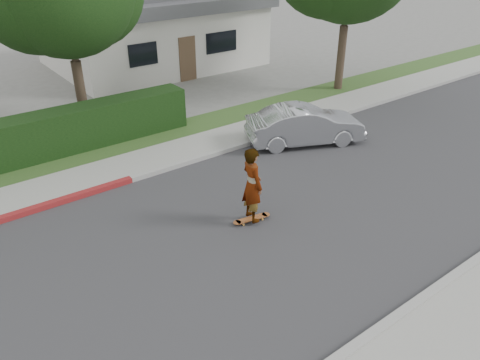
{
  "coord_description": "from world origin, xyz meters",
  "views": [
    {
      "loc": [
        -3.72,
        -7.58,
        6.68
      ],
      "look_at": [
        2.55,
        0.77,
        1.0
      ],
      "focal_mm": 35.0,
      "sensor_mm": 36.0,
      "label": 1
    }
  ],
  "objects": [
    {
      "name": "car_silver",
      "position": [
        7.09,
        3.08,
        0.66
      ],
      "size": [
        4.24,
        2.91,
        1.32
      ],
      "primitive_type": "imported",
      "rotation": [
        0.0,
        0.0,
        1.15
      ],
      "color": "#B7B9BE",
      "rests_on": "ground"
    },
    {
      "name": "sidewalk_far",
      "position": [
        0.0,
        5.0,
        0.06
      ],
      "size": [
        60.0,
        1.6,
        0.12
      ],
      "primitive_type": "cube",
      "color": "gray",
      "rests_on": "ground"
    },
    {
      "name": "skateboarder",
      "position": [
        2.55,
        0.27,
        1.09
      ],
      "size": [
        0.56,
        0.77,
        1.96
      ],
      "primitive_type": "imported",
      "rotation": [
        0.0,
        0.0,
        1.44
      ],
      "color": "white",
      "rests_on": "skateboard"
    },
    {
      "name": "ground",
      "position": [
        0.0,
        0.0,
        0.0
      ],
      "size": [
        120.0,
        120.0,
        0.0
      ],
      "primitive_type": "plane",
      "color": "slate",
      "rests_on": "ground"
    },
    {
      "name": "planting_strip",
      "position": [
        0.0,
        6.6,
        0.05
      ],
      "size": [
        60.0,
        1.6,
        0.1
      ],
      "primitive_type": "cube",
      "color": "#2D4C1E",
      "rests_on": "ground"
    },
    {
      "name": "road",
      "position": [
        0.0,
        0.0,
        0.01
      ],
      "size": [
        60.0,
        8.0,
        0.01
      ],
      "primitive_type": "cube",
      "color": "#2D2D30",
      "rests_on": "ground"
    },
    {
      "name": "skateboard",
      "position": [
        2.55,
        0.27,
        0.09
      ],
      "size": [
        1.05,
        0.39,
        0.1
      ],
      "rotation": [
        0.0,
        0.0,
        -0.18
      ],
      "color": "gold",
      "rests_on": "ground"
    },
    {
      "name": "curb_far",
      "position": [
        0.0,
        4.1,
        0.07
      ],
      "size": [
        60.0,
        0.2,
        0.15
      ],
      "primitive_type": "cube",
      "color": "#9E9E99",
      "rests_on": "ground"
    },
    {
      "name": "house",
      "position": [
        8.0,
        16.0,
        2.1
      ],
      "size": [
        10.6,
        8.6,
        4.3
      ],
      "color": "beige",
      "rests_on": "ground"
    }
  ]
}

